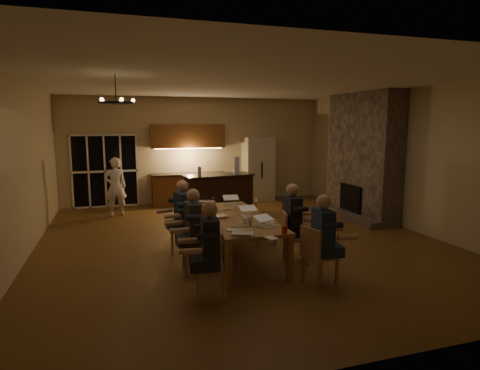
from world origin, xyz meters
name	(u,v)px	position (x,y,z in m)	size (l,w,h in m)	color
floor	(240,241)	(0.00, 0.00, 0.00)	(9.00, 9.00, 0.00)	brown
back_wall	(196,150)	(0.00, 4.52, 1.60)	(8.00, 0.04, 3.20)	#C9AF8E
left_wall	(18,171)	(-4.02, 0.00, 1.60)	(0.04, 9.00, 3.20)	#C9AF8E
right_wall	(405,159)	(4.02, 0.00, 1.60)	(0.04, 9.00, 3.20)	#C9AF8E
ceiling	(240,82)	(0.00, 0.00, 3.22)	(8.00, 9.00, 0.04)	white
french_doors	(105,171)	(-2.70, 4.47, 1.05)	(1.86, 0.08, 2.10)	black
fireplace	(363,156)	(3.70, 1.20, 1.60)	(0.58, 2.50, 3.20)	#75675C
kitchenette	(189,165)	(-0.30, 4.20, 1.20)	(2.24, 0.68, 2.40)	brown
refrigerator	(258,169)	(1.90, 4.15, 1.00)	(0.90, 0.68, 2.00)	beige
dining_table	(236,237)	(-0.37, -0.93, 0.38)	(1.10, 2.71, 0.75)	#9E693F
bar_island	(219,195)	(0.20, 2.54, 0.54)	(1.84, 0.68, 1.08)	black
chair_left_near	(210,266)	(-1.21, -2.48, 0.45)	(0.44, 0.44, 0.89)	tan
chair_left_mid	(196,246)	(-1.22, -1.48, 0.45)	(0.44, 0.44, 0.89)	tan
chair_left_far	(181,228)	(-1.26, -0.30, 0.45)	(0.44, 0.44, 0.89)	tan
chair_right_near	(320,255)	(0.50, -2.48, 0.45)	(0.44, 0.44, 0.89)	tan
chair_right_mid	(296,237)	(0.55, -1.51, 0.45)	(0.44, 0.44, 0.89)	tan
chair_right_far	(266,222)	(0.46, -0.28, 0.45)	(0.44, 0.44, 0.89)	tan
person_left_near	(210,251)	(-1.23, -2.54, 0.69)	(0.60, 0.60, 1.38)	black
person_right_near	(323,240)	(0.51, -2.52, 0.69)	(0.60, 0.60, 1.38)	#1E2F4D
person_left_mid	(194,231)	(-1.24, -1.42, 0.69)	(0.60, 0.60, 1.38)	#32373B
person_right_mid	(292,222)	(0.53, -1.39, 0.69)	(0.60, 0.60, 1.38)	black
person_left_far	(183,217)	(-1.24, -0.38, 0.69)	(0.60, 0.60, 1.38)	#1E2F4D
standing_person	(115,187)	(-2.43, 3.16, 0.78)	(0.57, 0.37, 1.56)	white
chandelier	(116,103)	(-2.35, -0.78, 2.75)	(0.56, 0.56, 0.03)	black
laptop_a	(243,227)	(-0.60, -2.06, 0.86)	(0.32, 0.28, 0.23)	silver
laptop_b	(268,220)	(-0.07, -1.76, 0.86)	(0.32, 0.28, 0.23)	silver
laptop_c	(218,211)	(-0.68, -0.83, 0.86)	(0.32, 0.28, 0.23)	silver
laptop_d	(250,210)	(-0.11, -0.96, 0.86)	(0.32, 0.28, 0.23)	silver
laptop_e	(208,201)	(-0.64, 0.16, 0.86)	(0.32, 0.28, 0.23)	silver
laptop_f	(232,199)	(-0.12, 0.19, 0.86)	(0.32, 0.28, 0.23)	silver
mug_front	(245,220)	(-0.37, -1.45, 0.80)	(0.09, 0.09, 0.10)	white
mug_mid	(235,208)	(-0.23, -0.39, 0.80)	(0.07, 0.07, 0.10)	white
mug_back	(208,206)	(-0.71, -0.12, 0.80)	(0.07, 0.07, 0.10)	white
redcup_near	(284,230)	(0.01, -2.22, 0.81)	(0.09, 0.09, 0.12)	red
redcup_mid	(209,211)	(-0.80, -0.60, 0.81)	(0.09, 0.09, 0.12)	red
can_silver	(250,222)	(-0.33, -1.60, 0.81)	(0.07, 0.07, 0.12)	#B2B2B7
can_cola	(213,201)	(-0.47, 0.39, 0.81)	(0.07, 0.07, 0.12)	#3F0F0C
can_right	(254,209)	(0.08, -0.63, 0.81)	(0.07, 0.07, 0.12)	#B2B2B7
plate_near	(267,222)	(0.01, -1.51, 0.76)	(0.24, 0.24, 0.02)	white
plate_left	(234,230)	(-0.67, -1.82, 0.76)	(0.24, 0.24, 0.02)	white
plate_far	(245,207)	(0.03, -0.24, 0.76)	(0.23, 0.23, 0.02)	white
notepad	(271,238)	(-0.28, -2.41, 0.76)	(0.14, 0.20, 0.01)	white
bar_bottle	(199,171)	(-0.34, 2.44, 1.20)	(0.09, 0.09, 0.24)	#99999E
bar_blender	(237,165)	(0.72, 2.60, 1.31)	(0.15, 0.15, 0.46)	silver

